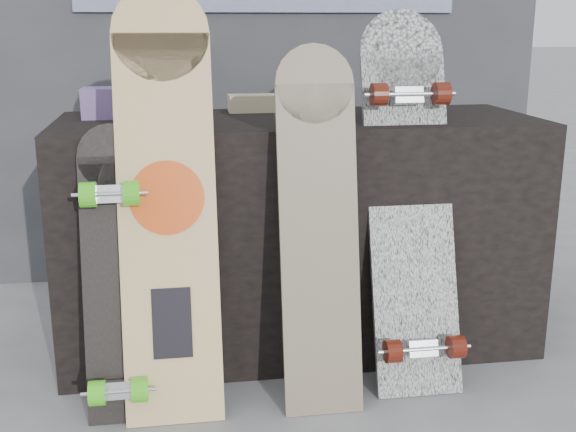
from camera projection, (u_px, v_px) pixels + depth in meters
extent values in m
plane|color=slate|center=(326.00, 408.00, 2.15)|extent=(60.00, 60.00, 0.00)
cube|color=black|center=(298.00, 232.00, 2.52)|extent=(1.60, 0.60, 0.80)
cube|color=#37383D|center=(266.00, 25.00, 3.15)|extent=(2.40, 0.20, 2.20)
cube|color=#493F81|center=(110.00, 103.00, 2.41)|extent=(0.18, 0.12, 0.10)
cube|color=#493F81|center=(404.00, 98.00, 2.46)|extent=(0.14, 0.14, 0.12)
cube|color=#D1B78C|center=(259.00, 103.00, 2.58)|extent=(0.22, 0.10, 0.06)
cube|color=beige|center=(168.00, 229.00, 2.05)|extent=(0.28, 0.29, 1.08)
cylinder|color=beige|center=(160.00, 33.00, 2.05)|extent=(0.28, 0.09, 0.27)
cylinder|color=#F24A0F|center=(167.00, 198.00, 2.04)|extent=(0.21, 0.06, 0.21)
cube|color=black|center=(172.00, 323.00, 2.05)|extent=(0.11, 0.05, 0.20)
cube|color=tan|center=(320.00, 251.00, 2.09)|extent=(0.23, 0.22, 0.94)
cylinder|color=tan|center=(314.00, 84.00, 2.07)|extent=(0.23, 0.06, 0.23)
cube|color=white|center=(411.00, 221.00, 2.24)|extent=(0.27, 0.35, 1.03)
cylinder|color=white|center=(401.00, 51.00, 2.27)|extent=(0.27, 0.10, 0.26)
cube|color=silver|center=(422.00, 348.00, 2.18)|extent=(0.09, 0.04, 0.06)
cylinder|color=#51150B|center=(393.00, 351.00, 2.15)|extent=(0.04, 0.07, 0.07)
cylinder|color=#51150B|center=(456.00, 347.00, 2.18)|extent=(0.05, 0.07, 0.07)
cube|color=silver|center=(408.00, 96.00, 2.22)|extent=(0.09, 0.04, 0.06)
cylinder|color=#51150B|center=(379.00, 95.00, 2.18)|extent=(0.04, 0.07, 0.07)
cylinder|color=#51150B|center=(441.00, 94.00, 2.21)|extent=(0.05, 0.07, 0.07)
cube|color=black|center=(116.00, 290.00, 2.05)|extent=(0.19, 0.19, 0.75)
cylinder|color=black|center=(110.00, 156.00, 2.04)|extent=(0.19, 0.06, 0.18)
cube|color=silver|center=(119.00, 390.00, 2.02)|extent=(0.09, 0.04, 0.06)
cylinder|color=#4CD71E|center=(97.00, 393.00, 1.99)|extent=(0.04, 0.07, 0.07)
cylinder|color=#4CD71E|center=(140.00, 390.00, 2.01)|extent=(0.04, 0.07, 0.07)
cube|color=silver|center=(111.00, 194.00, 2.00)|extent=(0.09, 0.04, 0.06)
cylinder|color=#4CD71E|center=(88.00, 195.00, 1.98)|extent=(0.04, 0.07, 0.07)
cylinder|color=#4CD71E|center=(132.00, 193.00, 1.99)|extent=(0.04, 0.07, 0.07)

